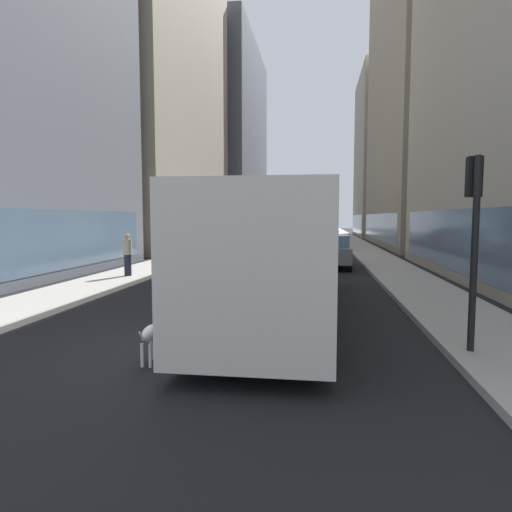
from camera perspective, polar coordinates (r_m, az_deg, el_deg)
ground_plane at (r=43.18m, az=4.97°, el=1.67°), size 120.00×120.00×0.00m
sidewalk_left at (r=43.83m, az=-2.49°, el=1.83°), size 2.40×110.00×0.15m
sidewalk_right at (r=43.26m, az=12.54°, el=1.67°), size 2.40×110.00×0.15m
building_left_mid at (r=41.17m, az=-13.36°, el=21.04°), size 8.77×21.85×27.94m
building_left_far at (r=63.59m, az=-5.17°, el=14.35°), size 11.43×23.90×25.71m
building_right_mid at (r=43.82m, az=21.70°, el=19.45°), size 8.62×22.02×27.39m
building_right_far at (r=61.93m, az=17.24°, el=12.14°), size 9.05×14.76×20.86m
transit_bus at (r=11.68m, az=2.96°, el=1.46°), size 2.78×11.53×3.05m
car_silver_sedan at (r=31.53m, az=8.99°, el=1.90°), size 1.76×4.60×1.62m
car_white_van at (r=36.38m, az=-0.00°, el=2.36°), size 1.89×4.06×1.62m
car_black_suv at (r=47.05m, az=3.76°, el=2.95°), size 1.86×4.28×1.62m
car_red_coupe at (r=37.13m, az=8.83°, el=2.36°), size 1.88×4.36×1.62m
car_grey_wagon at (r=22.22m, az=9.42°, el=0.61°), size 1.94×4.01×1.62m
box_truck at (r=28.88m, az=1.14°, el=3.36°), size 2.30×7.50×3.05m
dalmatian_dog at (r=7.96m, az=-13.21°, el=-9.58°), size 0.22×0.96×0.72m
pedestrian_in_coat at (r=18.55m, az=-16.16°, el=0.21°), size 0.34×0.34×1.69m
traffic_light_near at (r=8.62m, az=26.20°, el=4.08°), size 0.24×0.40×3.40m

